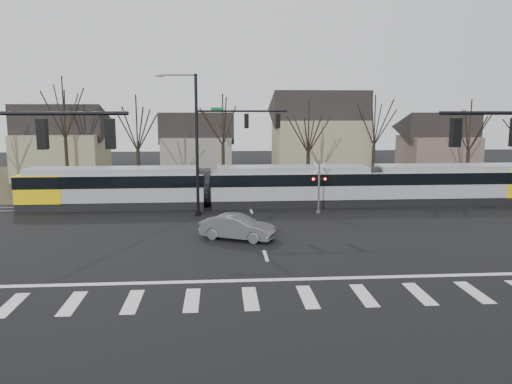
{
  "coord_description": "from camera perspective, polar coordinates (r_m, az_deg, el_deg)",
  "views": [
    {
      "loc": [
        -2.41,
        -23.58,
        7.74
      ],
      "look_at": [
        0.0,
        9.0,
        2.3
      ],
      "focal_mm": 35.0,
      "sensor_mm": 36.0,
      "label": 1
    }
  ],
  "objects": [
    {
      "name": "tram",
      "position": [
        40.44,
        3.89,
        0.9
      ],
      "size": [
        42.18,
        3.13,
        3.2
      ],
      "color": "gray",
      "rests_on": "ground"
    },
    {
      "name": "grass_verge",
      "position": [
        56.17,
        -1.73,
        1.53
      ],
      "size": [
        140.0,
        28.0,
        0.01
      ],
      "primitive_type": "cube",
      "color": "#38331E",
      "rests_on": "ground"
    },
    {
      "name": "sedan",
      "position": [
        30.02,
        -2.13,
        -4.04
      ],
      "size": [
        4.87,
        5.63,
        1.48
      ],
      "primitive_type": "imported",
      "rotation": [
        0.0,
        0.0,
        1.15
      ],
      "color": "#52545A",
      "rests_on": "ground"
    },
    {
      "name": "signal_pole_far",
      "position": [
        36.14,
        -4.24,
        6.19
      ],
      "size": [
        9.28,
        0.44,
        10.2
      ],
      "color": "black",
      "rests_on": "ground"
    },
    {
      "name": "lane_dashes",
      "position": [
        40.4,
        -0.73,
        -1.58
      ],
      "size": [
        0.18,
        30.0,
        0.01
      ],
      "color": "silver",
      "rests_on": "ground"
    },
    {
      "name": "house_b",
      "position": [
        59.76,
        -6.74,
        5.77
      ],
      "size": [
        8.64,
        7.56,
        7.65
      ],
      "color": "slate",
      "rests_on": "ground"
    },
    {
      "name": "rail_pair",
      "position": [
        40.2,
        -0.72,
        -1.6
      ],
      "size": [
        90.0,
        1.52,
        0.06
      ],
      "color": "#59595E",
      "rests_on": "ground"
    },
    {
      "name": "rail_crossing_signal",
      "position": [
        37.58,
        7.19,
        0.42
      ],
      "size": [
        1.08,
        0.36,
        4.0
      ],
      "color": "#59595B",
      "rests_on": "ground"
    },
    {
      "name": "stop_line",
      "position": [
        23.24,
        2.0,
        -9.99
      ],
      "size": [
        28.0,
        0.35,
        0.01
      ],
      "primitive_type": "cube",
      "color": "silver",
      "rests_on": "ground"
    },
    {
      "name": "ground",
      "position": [
        24.94,
        1.54,
        -8.63
      ],
      "size": [
        140.0,
        140.0,
        0.0
      ],
      "primitive_type": "plane",
      "color": "black"
    },
    {
      "name": "house_d",
      "position": [
        64.37,
        20.09,
        5.52
      ],
      "size": [
        8.64,
        7.56,
        7.65
      ],
      "color": "brown",
      "rests_on": "ground"
    },
    {
      "name": "crosswalk",
      "position": [
        21.19,
        2.65,
        -11.96
      ],
      "size": [
        27.0,
        2.6,
        0.01
      ],
      "color": "silver",
      "rests_on": "ground"
    },
    {
      "name": "house_c",
      "position": [
        57.78,
        7.21,
        6.89
      ],
      "size": [
        10.8,
        8.64,
        10.1
      ],
      "color": "gray",
      "rests_on": "ground"
    },
    {
      "name": "house_a",
      "position": [
        60.3,
        -21.3,
        5.7
      ],
      "size": [
        9.72,
        8.64,
        8.6
      ],
      "color": "gray",
      "rests_on": "ground"
    },
    {
      "name": "tree_row",
      "position": [
        49.86,
        0.85,
        6.3
      ],
      "size": [
        59.2,
        7.2,
        10.0
      ],
      "color": "black",
      "rests_on": "ground"
    }
  ]
}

